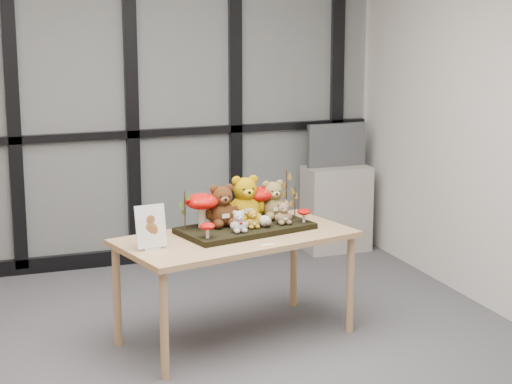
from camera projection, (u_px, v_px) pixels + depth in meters
name	position (u px, v px, depth m)	size (l,w,h in m)	color
room_shell	(147.00, 86.00, 4.69)	(5.00, 5.00, 5.00)	beige
glass_partition	(73.00, 89.00, 7.02)	(4.90, 0.06, 2.78)	#2D383F
display_table	(236.00, 246.00, 5.73)	(1.57, 1.04, 0.67)	tan
diorama_tray	(245.00, 228.00, 5.81)	(0.83, 0.41, 0.04)	black
bear_pooh_yellow	(245.00, 196.00, 5.87)	(0.25, 0.23, 0.33)	#AA8006
bear_brown_medium	(222.00, 203.00, 5.77)	(0.22, 0.20, 0.29)	#46240E
bear_tan_back	(273.00, 197.00, 5.97)	(0.21, 0.19, 0.28)	olive
bear_small_yellow	(253.00, 218.00, 5.74)	(0.10, 0.09, 0.13)	#AC7F1B
bear_white_bow	(239.00, 220.00, 5.64)	(0.12, 0.10, 0.15)	beige
bear_beige_small	(283.00, 212.00, 5.83)	(0.12, 0.11, 0.16)	olive
plush_cream_hedgehog	(265.00, 221.00, 5.77)	(0.06, 0.05, 0.08)	beige
mushroom_back_left	(202.00, 209.00, 5.74)	(0.21, 0.21, 0.24)	#AC0905
mushroom_back_right	(257.00, 201.00, 5.95)	(0.21, 0.21, 0.23)	#AC0905
mushroom_front_left	(207.00, 230.00, 5.51)	(0.09, 0.09, 0.10)	#AC0905
mushroom_front_right	(304.00, 215.00, 5.88)	(0.09, 0.09, 0.10)	#AC0905
sprig_green_far_left	(185.00, 211.00, 5.67)	(0.05, 0.05, 0.24)	#1B3B0D
sprig_green_mid_left	(203.00, 211.00, 5.80)	(0.05, 0.05, 0.19)	#1B3B0D
sprig_dry_far_right	(286.00, 193.00, 6.05)	(0.05, 0.05, 0.29)	brown
sprig_dry_mid_right	(295.00, 203.00, 5.97)	(0.05, 0.05, 0.21)	brown
sprig_green_centre	(225.00, 210.00, 5.89)	(0.05, 0.05, 0.15)	#1B3B0D
sign_holder	(151.00, 229.00, 5.39)	(0.19, 0.08, 0.26)	silver
label_card	(268.00, 245.00, 5.50)	(0.08, 0.03, 0.00)	white
cabinet	(336.00, 208.00, 7.77)	(0.54, 0.31, 0.72)	#9E988D
monitor	(336.00, 145.00, 7.67)	(0.51, 0.05, 0.36)	#494B50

